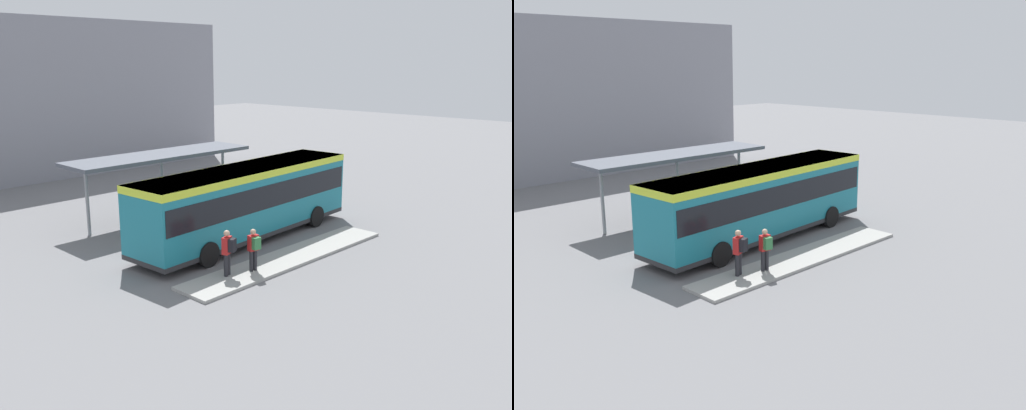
# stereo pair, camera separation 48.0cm
# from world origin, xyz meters

# --- Properties ---
(ground_plane) EXTENTS (120.00, 120.00, 0.00)m
(ground_plane) POSITION_xyz_m (0.00, 0.00, 0.00)
(ground_plane) COLOR slate
(curb_island) EXTENTS (10.63, 1.80, 0.12)m
(curb_island) POSITION_xyz_m (-0.76, -3.15, 0.06)
(curb_island) COLOR #9E9E99
(curb_island) RESTS_ON ground_plane
(city_bus) EXTENTS (12.05, 3.27, 3.30)m
(city_bus) POSITION_xyz_m (0.01, 0.00, 1.92)
(city_bus) COLOR #197284
(city_bus) RESTS_ON ground_plane
(pedestrian_waiting) EXTENTS (0.43, 0.47, 1.65)m
(pedestrian_waiting) POSITION_xyz_m (-2.91, -3.26, 1.07)
(pedestrian_waiting) COLOR #232328
(pedestrian_waiting) RESTS_ON curb_island
(pedestrian_companion) EXTENTS (0.50, 0.54, 1.75)m
(pedestrian_companion) POSITION_xyz_m (-3.91, -2.91, 1.12)
(pedestrian_companion) COLOR #232328
(pedestrian_companion) RESTS_ON curb_island
(bicycle_white) EXTENTS (0.48, 1.65, 0.71)m
(bicycle_white) POSITION_xyz_m (10.15, 3.78, 0.36)
(bicycle_white) COLOR black
(bicycle_white) RESTS_ON ground_plane
(bicycle_red) EXTENTS (0.48, 1.62, 0.71)m
(bicycle_red) POSITION_xyz_m (10.04, 4.55, 0.35)
(bicycle_red) COLOR black
(bicycle_red) RESTS_ON ground_plane
(station_shelter) EXTENTS (9.98, 2.64, 3.32)m
(station_shelter) POSITION_xyz_m (-0.37, 5.74, 3.15)
(station_shelter) COLOR #4C515B
(station_shelter) RESTS_ON ground_plane
(potted_planter_near_shelter) EXTENTS (0.94, 0.94, 1.46)m
(potted_planter_near_shelter) POSITION_xyz_m (-2.35, 3.51, 0.76)
(potted_planter_near_shelter) COLOR slate
(potted_planter_near_shelter) RESTS_ON ground_plane
(station_building) EXTENTS (29.78, 10.23, 10.64)m
(station_building) POSITION_xyz_m (-0.28, 23.45, 5.32)
(station_building) COLOR gray
(station_building) RESTS_ON ground_plane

